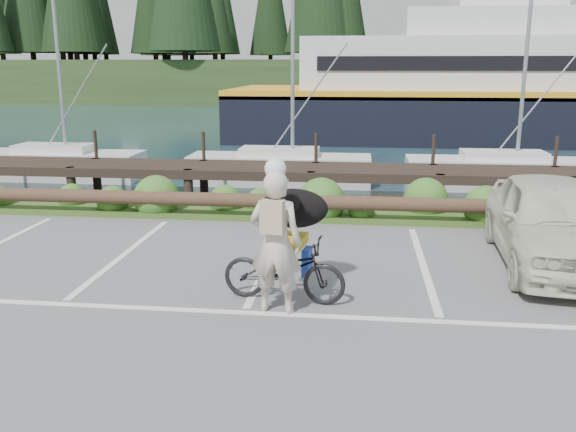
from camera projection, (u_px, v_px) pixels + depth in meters
The scene contains 8 objects.
ground at pixel (250, 302), 8.62m from camera, with size 72.00×72.00×0.00m, color #575759.
harbor_backdrop at pixel (352, 90), 84.20m from camera, with size 170.00×160.00×30.00m.
vegetation_strip at pixel (291, 212), 13.72m from camera, with size 34.00×1.60×0.10m, color #3D5B21.
log_rail at pixel (288, 222), 13.05m from camera, with size 32.00×0.30×0.60m, color #443021, non-canonical shape.
bicycle at pixel (284, 269), 8.56m from camera, with size 0.62×1.76×0.93m, color black.
cyclist at pixel (276, 243), 8.06m from camera, with size 0.71×0.47×1.94m, color beige.
dog at pixel (294, 208), 8.92m from camera, with size 1.01×0.49×0.58m, color black.
parked_car at pixel (552, 221), 10.10m from camera, with size 1.76×4.38×1.49m, color beige.
Camera 1 is at (1.47, -7.96, 3.24)m, focal length 38.00 mm.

